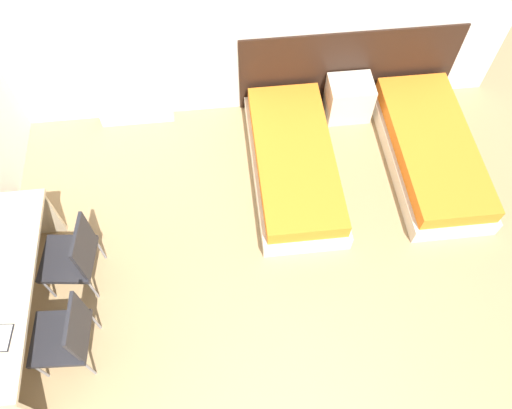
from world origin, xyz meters
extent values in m
cube|color=silver|center=(0.00, 3.94, 1.35)|extent=(6.08, 0.05, 2.70)
cube|color=black|center=(1.27, 3.91, 0.51)|extent=(2.54, 0.03, 1.02)
cube|color=beige|center=(0.50, 2.86, 0.10)|extent=(0.90, 2.03, 0.20)
cube|color=orange|center=(0.50, 2.86, 0.29)|extent=(0.82, 1.95, 0.18)
cube|color=beige|center=(2.04, 2.86, 0.10)|extent=(0.90, 2.03, 0.20)
cube|color=orange|center=(2.04, 2.86, 0.29)|extent=(0.82, 1.95, 0.18)
cube|color=beige|center=(1.27, 3.68, 0.25)|extent=(0.51, 0.40, 0.50)
cube|color=silver|center=(-1.25, 3.82, 0.24)|extent=(0.86, 0.12, 0.48)
cube|color=#C6B28E|center=(-2.24, 2.39, 0.36)|extent=(0.54, 0.04, 0.73)
cube|color=#232328|center=(-1.79, 1.84, 0.41)|extent=(0.53, 0.53, 0.05)
cube|color=#232328|center=(-1.57, 1.81, 0.68)|extent=(0.08, 0.43, 0.49)
cylinder|color=slate|center=(-2.03, 1.65, 0.19)|extent=(0.02, 0.02, 0.39)
cylinder|color=slate|center=(-1.98, 2.07, 0.19)|extent=(0.02, 0.02, 0.39)
cylinder|color=slate|center=(-1.61, 1.60, 0.19)|extent=(0.02, 0.02, 0.39)
cylinder|color=slate|center=(-1.56, 2.02, 0.19)|extent=(0.02, 0.02, 0.39)
cube|color=#232328|center=(-1.79, 1.09, 0.41)|extent=(0.51, 0.51, 0.05)
cube|color=#232328|center=(-1.57, 1.08, 0.68)|extent=(0.06, 0.43, 0.49)
cylinder|color=slate|center=(-2.01, 0.89, 0.19)|extent=(0.02, 0.02, 0.39)
cylinder|color=slate|center=(-1.99, 1.31, 0.19)|extent=(0.02, 0.02, 0.39)
cylinder|color=slate|center=(-1.60, 0.87, 0.19)|extent=(0.02, 0.02, 0.39)
cylinder|color=slate|center=(-1.57, 1.29, 0.19)|extent=(0.02, 0.02, 0.39)
cube|color=silver|center=(-2.26, 1.93, 0.77)|extent=(0.33, 0.24, 0.02)
camera|label=1|loc=(-0.27, -0.30, 4.64)|focal=35.00mm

